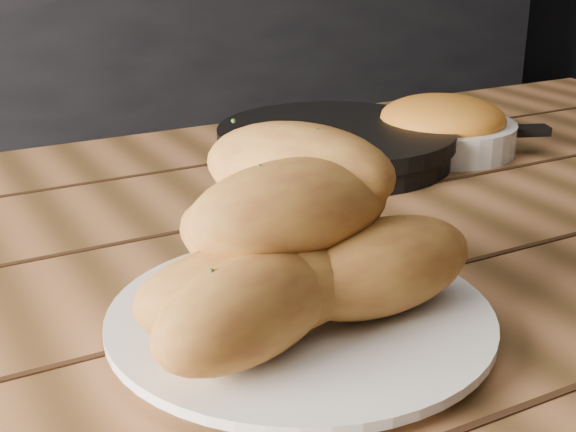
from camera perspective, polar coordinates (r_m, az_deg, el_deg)
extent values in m
cube|color=black|center=(2.37, -14.70, 5.32)|extent=(2.80, 0.60, 0.90)
cube|color=#945F37|center=(0.83, 6.48, -2.47)|extent=(1.60, 0.98, 0.04)
cylinder|color=brown|center=(1.62, 17.82, -5.87)|extent=(0.07, 0.07, 0.71)
cylinder|color=white|center=(0.63, 0.89, -7.75)|extent=(0.27, 0.27, 0.01)
cylinder|color=white|center=(0.63, 0.89, -7.10)|extent=(0.30, 0.30, 0.01)
ellipsoid|color=#BA8633|center=(0.55, -2.61, -6.43)|extent=(0.19, 0.14, 0.07)
ellipsoid|color=#BA8633|center=(0.61, 6.69, -3.59)|extent=(0.17, 0.09, 0.07)
ellipsoid|color=#BA8633|center=(0.65, -2.15, -1.86)|extent=(0.14, 0.18, 0.07)
ellipsoid|color=#BA8633|center=(0.58, 0.26, 0.51)|extent=(0.17, 0.08, 0.07)
ellipsoid|color=#BA8633|center=(0.62, 0.76, 3.33)|extent=(0.16, 0.17, 0.07)
ellipsoid|color=#BA8633|center=(0.57, -2.56, -5.41)|extent=(0.18, 0.10, 0.07)
cylinder|color=black|center=(1.05, 3.42, 4.72)|extent=(0.30, 0.30, 0.03)
cylinder|color=black|center=(1.05, 3.44, 5.77)|extent=(0.31, 0.31, 0.02)
cube|color=black|center=(1.11, 14.71, 5.83)|extent=(0.14, 0.07, 0.01)
cylinder|color=white|center=(1.12, 10.86, 5.62)|extent=(0.20, 0.20, 0.04)
ellipsoid|color=#C66B23|center=(1.11, 10.94, 6.86)|extent=(0.17, 0.17, 0.06)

